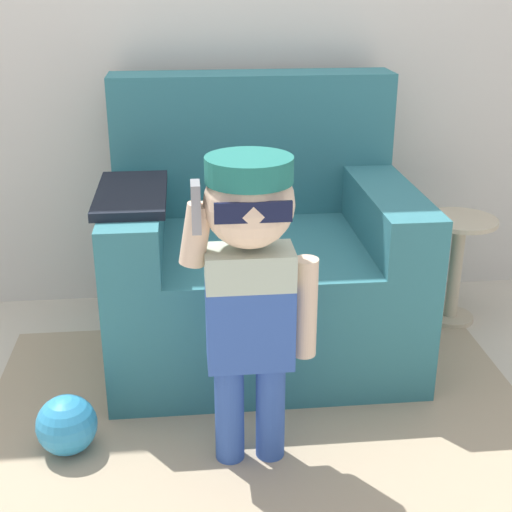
{
  "coord_description": "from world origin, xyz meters",
  "views": [
    {
      "loc": [
        -0.08,
        -2.3,
        1.38
      ],
      "look_at": [
        0.14,
        -0.2,
        0.52
      ],
      "focal_mm": 50.0,
      "sensor_mm": 36.0,
      "label": 1
    }
  ],
  "objects_px": {
    "armchair": "(259,257)",
    "side_table": "(456,259)",
    "person_child": "(250,268)",
    "toy_ball": "(67,425)"
  },
  "relations": [
    {
      "from": "armchair",
      "to": "side_table",
      "type": "relative_size",
      "value": 2.48
    },
    {
      "from": "person_child",
      "to": "toy_ball",
      "type": "xyz_separation_m",
      "value": [
        -0.55,
        0.08,
        -0.53
      ]
    },
    {
      "from": "toy_ball",
      "to": "armchair",
      "type": "bearing_deg",
      "value": 44.29
    },
    {
      "from": "person_child",
      "to": "toy_ball",
      "type": "bearing_deg",
      "value": 171.29
    },
    {
      "from": "person_child",
      "to": "side_table",
      "type": "relative_size",
      "value": 2.07
    },
    {
      "from": "armchair",
      "to": "person_child",
      "type": "relative_size",
      "value": 1.2
    },
    {
      "from": "armchair",
      "to": "toy_ball",
      "type": "height_order",
      "value": "armchair"
    },
    {
      "from": "side_table",
      "to": "toy_ball",
      "type": "xyz_separation_m",
      "value": [
        -1.47,
        -0.73,
        -0.18
      ]
    },
    {
      "from": "person_child",
      "to": "side_table",
      "type": "height_order",
      "value": "person_child"
    },
    {
      "from": "armchair",
      "to": "person_child",
      "type": "xyz_separation_m",
      "value": [
        -0.1,
        -0.72,
        0.27
      ]
    }
  ]
}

